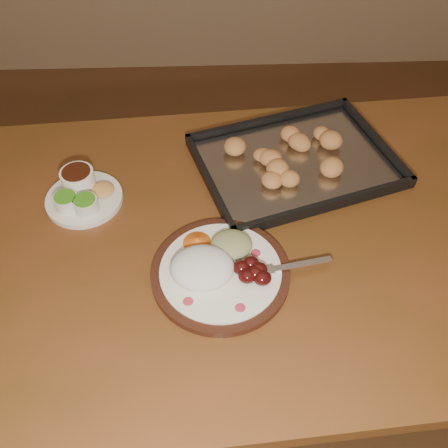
{
  "coord_description": "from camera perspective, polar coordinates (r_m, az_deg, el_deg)",
  "views": [
    {
      "loc": [
        0.04,
        -0.63,
        1.6
      ],
      "look_at": [
        0.07,
        0.09,
        0.77
      ],
      "focal_mm": 40.0,
      "sensor_mm": 36.0,
      "label": 1
    }
  ],
  "objects": [
    {
      "name": "baking_tray",
      "position": [
        1.27,
        8.14,
        7.25
      ],
      "size": [
        0.56,
        0.48,
        0.05
      ],
      "rotation": [
        0.0,
        0.0,
        0.31
      ],
      "color": "black",
      "rests_on": "dining_table"
    },
    {
      "name": "dining_table",
      "position": [
        1.18,
        -1.44,
        -4.33
      ],
      "size": [
        1.56,
        1.01,
        0.75
      ],
      "rotation": [
        0.0,
        0.0,
        0.08
      ],
      "color": "brown",
      "rests_on": "ground"
    },
    {
      "name": "condiment_saucer",
      "position": [
        1.21,
        -15.96,
        3.39
      ],
      "size": [
        0.18,
        0.18,
        0.06
      ],
      "rotation": [
        0.0,
        0.0,
        0.08
      ],
      "color": "silver",
      "rests_on": "dining_table"
    },
    {
      "name": "ground",
      "position": [
        1.72,
        -2.22,
        -19.53
      ],
      "size": [
        4.0,
        4.0,
        0.0
      ],
      "primitive_type": "plane",
      "color": "brown",
      "rests_on": "ground"
    },
    {
      "name": "dinner_plate",
      "position": [
        1.03,
        -0.7,
        -5.07
      ],
      "size": [
        0.38,
        0.29,
        0.07
      ],
      "rotation": [
        0.0,
        0.0,
        -0.02
      ],
      "color": "black",
      "rests_on": "dining_table"
    }
  ]
}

